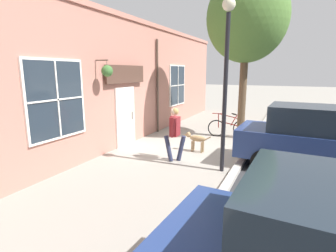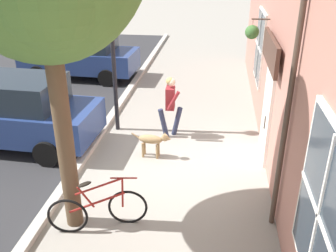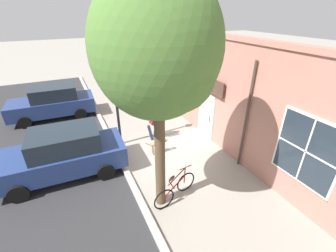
{
  "view_description": "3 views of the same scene",
  "coord_description": "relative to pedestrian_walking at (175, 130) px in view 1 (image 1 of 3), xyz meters",
  "views": [
    {
      "loc": [
        3.2,
        -8.28,
        2.64
      ],
      "look_at": [
        -0.29,
        -0.96,
        0.95
      ],
      "focal_mm": 28.0,
      "sensor_mm": 36.0,
      "label": 1
    },
    {
      "loc": [
        -0.99,
        7.42,
        4.47
      ],
      "look_at": [
        -0.07,
        0.67,
        1.26
      ],
      "focal_mm": 40.0,
      "sensor_mm": 36.0,
      "label": 2
    },
    {
      "loc": [
        3.43,
        7.04,
        5.39
      ],
      "look_at": [
        -0.1,
        -0.32,
        1.11
      ],
      "focal_mm": 24.0,
      "sensor_mm": 36.0,
      "label": 3
    }
  ],
  "objects": [
    {
      "name": "leaning_bicycle",
      "position": [
        0.78,
        3.76,
        -0.58
      ],
      "size": [
        1.67,
        0.53,
        1.01
      ],
      "color": "black",
      "rests_on": "ground_plane"
    },
    {
      "name": "parked_car_mid_block",
      "position": [
        3.8,
        0.97,
        -0.08
      ],
      "size": [
        4.37,
        2.08,
        1.75
      ],
      "color": "navy",
      "rests_on": "ground_plane"
    },
    {
      "name": "street_tree_by_curb",
      "position": [
        1.22,
        3.76,
        3.55
      ],
      "size": [
        3.01,
        2.7,
        6.27
      ],
      "color": "brown",
      "rests_on": "ground_plane"
    },
    {
      "name": "pedestrian_walking",
      "position": [
        0.0,
        0.0,
        0.0
      ],
      "size": [
        0.63,
        0.55,
        1.61
      ],
      "color": "#282D47",
      "rests_on": "ground_plane"
    },
    {
      "name": "storefront_facade",
      "position": [
        -2.48,
        1.4,
        1.34
      ],
      "size": [
        0.95,
        18.0,
        4.57
      ],
      "color": "#B27566",
      "rests_on": "ground_plane"
    },
    {
      "name": "street_lamp",
      "position": [
        1.49,
        -0.2,
        1.94
      ],
      "size": [
        0.32,
        0.32,
        4.38
      ],
      "color": "black",
      "rests_on": "ground_plane"
    },
    {
      "name": "ground_plane",
      "position": [
        -0.14,
        1.4,
        -0.96
      ],
      "size": [
        90.0,
        90.0,
        0.0
      ],
      "primitive_type": "plane",
      "color": "gray"
    },
    {
      "name": "dog_on_leash",
      "position": [
        0.26,
        1.17,
        -0.52
      ],
      "size": [
        0.98,
        0.29,
        0.66
      ],
      "color": "#997A51",
      "rests_on": "ground_plane"
    }
  ]
}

